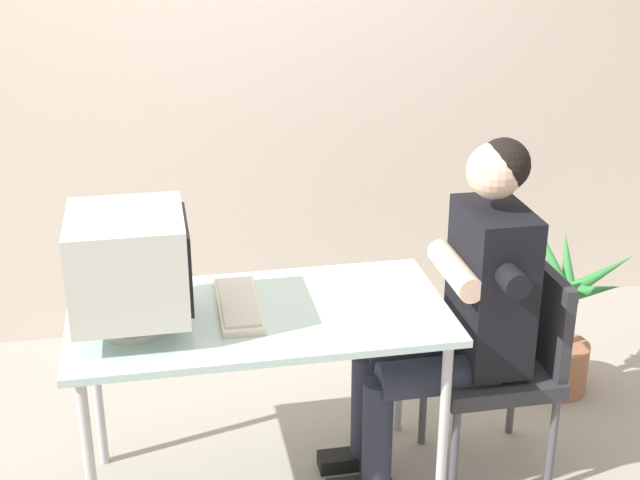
{
  "coord_description": "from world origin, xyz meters",
  "views": [
    {
      "loc": [
        -0.33,
        -2.76,
        2.14
      ],
      "look_at": [
        0.21,
        0.0,
        0.99
      ],
      "focal_mm": 50.61,
      "sensor_mm": 36.0,
      "label": 1
    }
  ],
  "objects_px": {
    "desk": "(260,328)",
    "person_seated": "(461,306)",
    "keyboard": "(239,305)",
    "crt_monitor": "(130,264)",
    "office_chair": "(506,357)",
    "potted_plant": "(563,325)"
  },
  "relations": [
    {
      "from": "keyboard",
      "to": "person_seated",
      "type": "distance_m",
      "value": 0.79
    },
    {
      "from": "crt_monitor",
      "to": "potted_plant",
      "type": "xyz_separation_m",
      "value": [
        1.79,
        0.49,
        -0.66
      ]
    },
    {
      "from": "desk",
      "to": "office_chair",
      "type": "height_order",
      "value": "office_chair"
    },
    {
      "from": "crt_monitor",
      "to": "keyboard",
      "type": "xyz_separation_m",
      "value": [
        0.35,
        0.09,
        -0.22
      ]
    },
    {
      "from": "office_chair",
      "to": "potted_plant",
      "type": "relative_size",
      "value": 1.1
    },
    {
      "from": "desk",
      "to": "person_seated",
      "type": "height_order",
      "value": "person_seated"
    },
    {
      "from": "crt_monitor",
      "to": "person_seated",
      "type": "height_order",
      "value": "person_seated"
    },
    {
      "from": "desk",
      "to": "office_chair",
      "type": "xyz_separation_m",
      "value": [
        0.91,
        -0.03,
        -0.2
      ]
    },
    {
      "from": "desk",
      "to": "keyboard",
      "type": "xyz_separation_m",
      "value": [
        -0.07,
        0.04,
        0.08
      ]
    },
    {
      "from": "crt_monitor",
      "to": "person_seated",
      "type": "bearing_deg",
      "value": 1.23
    },
    {
      "from": "keyboard",
      "to": "person_seated",
      "type": "bearing_deg",
      "value": -4.51
    },
    {
      "from": "desk",
      "to": "keyboard",
      "type": "distance_m",
      "value": 0.11
    },
    {
      "from": "keyboard",
      "to": "desk",
      "type": "bearing_deg",
      "value": -28.85
    },
    {
      "from": "crt_monitor",
      "to": "keyboard",
      "type": "bearing_deg",
      "value": 13.8
    },
    {
      "from": "keyboard",
      "to": "person_seated",
      "type": "xyz_separation_m",
      "value": [
        0.79,
        -0.06,
        -0.05
      ]
    },
    {
      "from": "crt_monitor",
      "to": "person_seated",
      "type": "relative_size",
      "value": 0.31
    },
    {
      "from": "office_chair",
      "to": "potted_plant",
      "type": "height_order",
      "value": "office_chair"
    },
    {
      "from": "crt_monitor",
      "to": "potted_plant",
      "type": "height_order",
      "value": "crt_monitor"
    },
    {
      "from": "keyboard",
      "to": "office_chair",
      "type": "height_order",
      "value": "office_chair"
    },
    {
      "from": "crt_monitor",
      "to": "person_seated",
      "type": "distance_m",
      "value": 1.17
    },
    {
      "from": "desk",
      "to": "potted_plant",
      "type": "relative_size",
      "value": 1.75
    },
    {
      "from": "office_chair",
      "to": "desk",
      "type": "bearing_deg",
      "value": 178.42
    }
  ]
}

